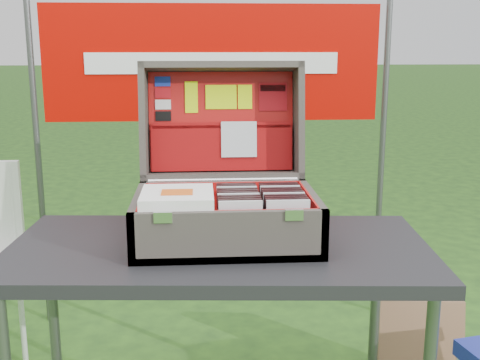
{
  "coord_description": "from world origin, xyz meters",
  "views": [
    {
      "loc": [
        -0.06,
        -1.83,
        1.39
      ],
      "look_at": [
        0.07,
        0.1,
        0.95
      ],
      "focal_mm": 45.0,
      "sensor_mm": 36.0,
      "label": 1
    }
  ],
  "objects": [
    {
      "name": "table_top",
      "position": [
        -0.01,
        -0.09,
        0.77
      ],
      "size": [
        1.31,
        0.73,
        0.04
      ],
      "primitive_type": "cube",
      "rotation": [
        0.0,
        0.0,
        -0.07
      ],
      "color": "black",
      "rests_on": "ground"
    },
    {
      "name": "table_leg_bl",
      "position": [
        -0.59,
        0.16,
        0.38
      ],
      "size": [
        0.04,
        0.04,
        0.75
      ],
      "primitive_type": "cylinder",
      "color": "#59595B",
      "rests_on": "ground"
    },
    {
      "name": "table_leg_br",
      "position": [
        0.56,
        0.16,
        0.38
      ],
      "size": [
        0.04,
        0.04,
        0.75
      ],
      "primitive_type": "cylinder",
      "color": "#59595B",
      "rests_on": "ground"
    },
    {
      "name": "suitcase",
      "position": [
        0.01,
        -0.0,
        1.06
      ],
      "size": [
        0.55,
        0.56,
        0.53
      ],
      "primitive_type": null,
      "color": "#615A52",
      "rests_on": "table"
    },
    {
      "name": "suitcase_base_bottom",
      "position": [
        0.01,
        -0.06,
        0.81
      ],
      "size": [
        0.55,
        0.4,
        0.02
      ],
      "primitive_type": "cube",
      "color": "#615A52",
      "rests_on": "table_top"
    },
    {
      "name": "suitcase_base_wall_front",
      "position": [
        0.01,
        -0.25,
        0.87
      ],
      "size": [
        0.55,
        0.02,
        0.15
      ],
      "primitive_type": "cube",
      "color": "#615A52",
      "rests_on": "table_top"
    },
    {
      "name": "suitcase_base_wall_back",
      "position": [
        0.01,
        0.12,
        0.87
      ],
      "size": [
        0.55,
        0.02,
        0.15
      ],
      "primitive_type": "cube",
      "color": "#615A52",
      "rests_on": "table_top"
    },
    {
      "name": "suitcase_base_wall_left",
      "position": [
        -0.25,
        -0.06,
        0.87
      ],
      "size": [
        0.02,
        0.4,
        0.15
      ],
      "primitive_type": "cube",
      "color": "#615A52",
      "rests_on": "table_top"
    },
    {
      "name": "suitcase_base_wall_right",
      "position": [
        0.28,
        -0.06,
        0.87
      ],
      "size": [
        0.02,
        0.4,
        0.15
      ],
      "primitive_type": "cube",
      "color": "#615A52",
      "rests_on": "table_top"
    },
    {
      "name": "suitcase_liner_floor",
      "position": [
        0.01,
        -0.06,
        0.82
      ],
      "size": [
        0.51,
        0.35,
        0.01
      ],
      "primitive_type": "cube",
      "color": "red",
      "rests_on": "suitcase_base_bottom"
    },
    {
      "name": "suitcase_latch_left",
      "position": [
        -0.17,
        -0.26,
        0.93
      ],
      "size": [
        0.05,
        0.01,
        0.03
      ],
      "primitive_type": "cube",
      "color": "silver",
      "rests_on": "suitcase_base_wall_front"
    },
    {
      "name": "suitcase_latch_right",
      "position": [
        0.19,
        -0.26,
        0.93
      ],
      "size": [
        0.05,
        0.01,
        0.03
      ],
      "primitive_type": "cube",
      "color": "silver",
      "rests_on": "suitcase_base_wall_front"
    },
    {
      "name": "suitcase_hinge",
      "position": [
        0.01,
        0.13,
        0.94
      ],
      "size": [
        0.5,
        0.02,
        0.02
      ],
      "primitive_type": "cylinder",
      "rotation": [
        0.0,
        1.57,
        0.0
      ],
      "color": "silver",
      "rests_on": "suitcase_base_wall_back"
    },
    {
      "name": "suitcase_lid_back",
      "position": [
        0.01,
        0.3,
        1.12
      ],
      "size": [
        0.55,
        0.08,
        0.39
      ],
      "primitive_type": "cube",
      "rotation": [
        -1.72,
        0.0,
        0.0
      ],
      "color": "#615A52",
      "rests_on": "suitcase_base_wall_back"
    },
    {
      "name": "suitcase_lid_rim_far",
      "position": [
        0.01,
        0.26,
        1.31
      ],
      "size": [
        0.55,
        0.15,
        0.04
      ],
      "primitive_type": "cube",
      "rotation": [
        -1.72,
        0.0,
        0.0
      ],
      "color": "#615A52",
      "rests_on": "suitcase_lid_back"
    },
    {
      "name": "suitcase_lid_rim_near",
      "position": [
        0.01,
        0.21,
        0.94
      ],
      "size": [
        0.55,
        0.15,
        0.04
      ],
      "primitive_type": "cube",
      "rotation": [
        -1.72,
        0.0,
        0.0
      ],
      "color": "#615A52",
      "rests_on": "suitcase_lid_back"
    },
    {
      "name": "suitcase_lid_rim_left",
      "position": [
        -0.25,
        0.24,
        1.13
      ],
      "size": [
        0.02,
        0.2,
        0.41
      ],
      "primitive_type": "cube",
      "rotation": [
        -1.72,
        0.0,
        0.0
      ],
      "color": "#615A52",
      "rests_on": "suitcase_lid_back"
    },
    {
      "name": "suitcase_lid_rim_right",
      "position": [
        0.28,
        0.24,
        1.13
      ],
      "size": [
        0.02,
        0.2,
        0.41
      ],
      "primitive_type": "cube",
      "rotation": [
        -1.72,
        0.0,
        0.0
      ],
      "color": "#615A52",
      "rests_on": "suitcase_lid_back"
    },
    {
      "name": "suitcase_lid_liner",
      "position": [
        0.01,
        0.29,
        1.12
      ],
      "size": [
        0.51,
        0.06,
        0.35
      ],
      "primitive_type": "cube",
      "rotation": [
        -1.72,
        0.0,
        0.0
      ],
      "color": "red",
      "rests_on": "suitcase_lid_back"
    },
    {
      "name": "suitcase_liner_wall_front",
      "position": [
        0.01,
        -0.24,
        0.88
      ],
      "size": [
        0.51,
        0.01,
        0.13
      ],
      "primitive_type": "cube",
      "color": "red",
      "rests_on": "suitcase_base_bottom"
    },
    {
      "name": "suitcase_liner_wall_back",
      "position": [
        0.01,
        0.11,
        0.88
      ],
      "size": [
        0.51,
        0.01,
        0.13
      ],
      "primitive_type": "cube",
      "color": "red",
      "rests_on": "suitcase_base_bottom"
    },
    {
      "name": "suitcase_liner_wall_left",
      "position": [
        -0.24,
        -0.06,
        0.88
      ],
      "size": [
        0.01,
        0.35,
        0.13
      ],
      "primitive_type": "cube",
      "color": "red",
      "rests_on": "suitcase_base_bottom"
    },
    {
      "name": "suitcase_liner_wall_right",
      "position": [
        0.26,
        -0.06,
        0.88
      ],
      "size": [
        0.01,
        0.35,
        0.13
      ],
      "primitive_type": "cube",
      "color": "red",
      "rests_on": "suitcase_base_bottom"
    },
    {
      "name": "suitcase_lid_pocket",
      "position": [
        0.01,
        0.25,
        1.03
      ],
      "size": [
        0.49,
        0.05,
        0.16
      ],
      "primitive_type": "cube",
      "rotation": [
        -1.72,
        0.0,
        0.0
      ],
      "color": "maroon",
      "rests_on": "suitcase_lid_liner"
    },
    {
      "name": "suitcase_pocket_edge",
      "position": [
        0.01,
        0.26,
        1.11
      ],
      "size": [
        0.48,
        0.02,
        0.02
      ],
      "primitive_type": "cube",
      "rotation": [
        -1.72,
        0.0,
        0.0
      ],
      "color": "maroon",
      "rests_on": "suitcase_lid_pocket"
    },
    {
      "name": "suitcase_pocket_cd",
      "position": [
        0.07,
        0.24,
        1.06
      ],
      "size": [
        0.12,
        0.03,
        0.12
      ],
      "primitive_type": "cube",
      "rotation": [
        -1.72,
        0.0,
        0.0
      ],
      "color": "silver",
      "rests_on": "suitcase_lid_pocket"
    },
    {
      "name": "lid_sticker_cc_a",
      "position": [
        -0.19,
        0.3,
        1.26
      ],
      "size": [
        0.05,
        0.01,
        0.03
      ],
      "primitive_type": "cube",
      "rotation": [
        -1.72,
        0.0,
        0.0
      ],
      "color": "#1933B2",
      "rests_on": "suitcase_lid_liner"
    },
    {
      "name": "lid_sticker_cc_b",
      "position": [
        -0.19,
        0.29,
        1.22
      ],
      "size": [
        0.05,
        0.01,
        0.03
      ],
      "primitive_type": "cube",
      "rotation": [
        -1.72,
        0.0,
        0.0
      ],
      "color": "red",
      "rests_on": "suitcase_lid_liner"
    },
    {
      "name": "lid_sticker_cc_c",
      "position": [
        -0.19,
        0.29,
        1.18
      ],
      "size": [
        0.05,
        0.01,
        0.03
      ],
      "primitive_type": "cube",
      "rotation": [
        -1.72,
        0.0,
        0.0
      ],
      "color": "white",
      "rests_on": "suitcase_lid_liner"
    },
    {
      "name": "lid_sticker_cc_d",
      "position": [
        -0.19,
        0.28,
        1.14
      ],
      "size": [
        0.05,
        0.01,
        0.03
      ],
      "primitive_type": "cube",
      "rotation": [
        -1.72,
        0.0,
        0.0
      ],
      "color": "black",
      "rests_on": "suitcase_lid_liner"
    },
    {
      "name": "lid_card_neon_tall",
      "position": [
        -0.09,
        0.29,
        1.21
      ],
      "size": [
        0.04,
        0.02,
        0.11
      ],
      "primitive_type": "cube",
      "rotation": [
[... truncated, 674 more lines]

